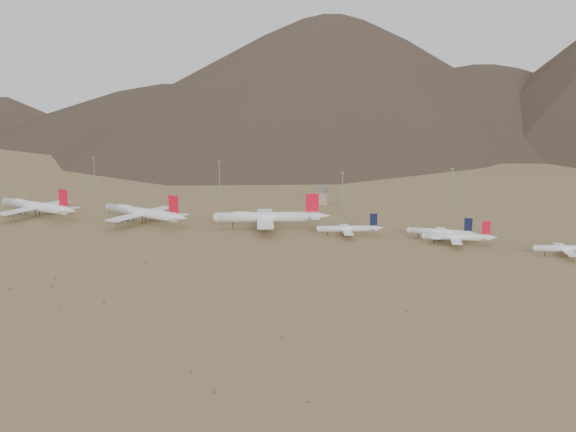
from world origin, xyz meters
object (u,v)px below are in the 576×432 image
(widebody_west, at_px, (36,206))
(widebody_east, at_px, (268,217))
(widebody_centre, at_px, (143,212))
(narrowbody_a, at_px, (349,229))
(narrowbody_b, at_px, (441,232))
(control_tower, at_px, (322,197))

(widebody_west, distance_m, widebody_east, 151.12)
(widebody_west, bearing_deg, widebody_centre, 15.65)
(widebody_east, bearing_deg, narrowbody_a, -23.14)
(narrowbody_b, height_order, control_tower, narrowbody_b)
(narrowbody_a, height_order, narrowbody_b, narrowbody_b)
(narrowbody_a, height_order, control_tower, narrowbody_a)
(widebody_centre, xyz_separation_m, narrowbody_b, (176.98, 11.20, -2.53))
(narrowbody_a, bearing_deg, widebody_west, 163.10)
(widebody_west, height_order, narrowbody_a, widebody_west)
(narrowbody_b, bearing_deg, widebody_west, -176.66)
(narrowbody_b, bearing_deg, control_tower, 138.17)
(widebody_west, xyz_separation_m, widebody_centre, (73.83, 2.48, -0.04))
(control_tower, bearing_deg, widebody_west, -150.06)
(widebody_east, xyz_separation_m, control_tower, (11.60, 82.24, -1.79))
(widebody_west, relative_size, widebody_east, 0.98)
(narrowbody_a, relative_size, control_tower, 3.07)
(widebody_east, bearing_deg, control_tower, 62.50)
(widebody_east, height_order, narrowbody_b, widebody_east)
(widebody_west, distance_m, widebody_centre, 73.87)
(narrowbody_b, distance_m, control_tower, 119.17)
(control_tower, bearing_deg, narrowbody_b, -42.04)
(widebody_west, distance_m, narrowbody_b, 251.19)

